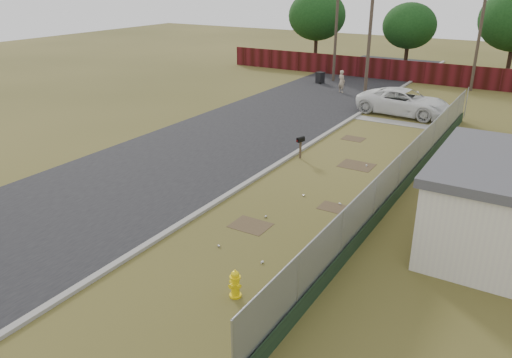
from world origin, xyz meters
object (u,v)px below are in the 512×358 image
Objects in this scene: fire_hydrant at (235,284)px; pedestrian at (342,81)px; pickup_truck at (404,102)px; trash_bin at (320,78)px; mailbox at (301,141)px.

fire_hydrant is 0.50× the size of pedestrian.
fire_hydrant is 22.76m from pickup_truck.
trash_bin is at bearing 110.00° from fire_hydrant.
mailbox is (-3.65, 11.46, 0.48)m from fire_hydrant.
pickup_truck is at bearing 169.68° from pedestrian.
trash_bin is (-9.07, 6.73, -0.35)m from pickup_truck.
pedestrian is at bearing -40.81° from trash_bin.
fire_hydrant is at bearing -70.00° from trash_bin.
fire_hydrant is 0.78× the size of mailbox.
pickup_truck is (2.01, 11.24, -0.05)m from mailbox.
pickup_truck is 3.45× the size of pedestrian.
trash_bin is (-10.71, 29.43, 0.08)m from fire_hydrant.
trash_bin is at bearing 57.22° from pickup_truck.
mailbox is 15.94m from pedestrian.
mailbox is 1.19× the size of trash_bin.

